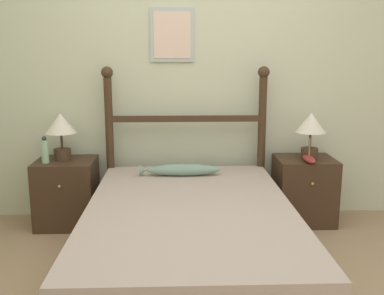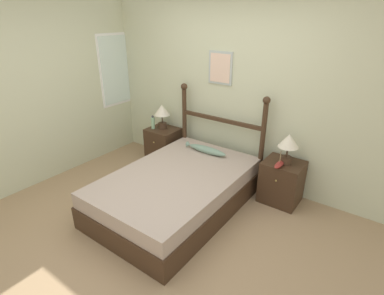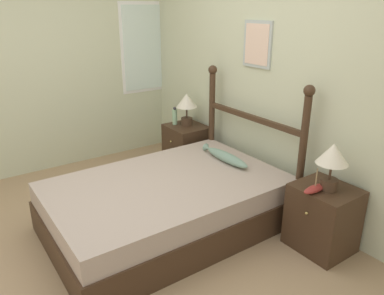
# 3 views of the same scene
# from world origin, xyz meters

# --- Properties ---
(wall_back) EXTENTS (6.40, 0.08, 2.55)m
(wall_back) POSITION_xyz_m (-0.00, 1.73, 1.28)
(wall_back) COLOR beige
(wall_back) RESTS_ON ground_plane
(bed) EXTENTS (1.37, 2.09, 0.47)m
(bed) POSITION_xyz_m (-0.09, 0.55, 0.23)
(bed) COLOR #3D2819
(bed) RESTS_ON ground_plane
(headboard) EXTENTS (1.40, 0.10, 1.33)m
(headboard) POSITION_xyz_m (-0.09, 1.56, 0.75)
(headboard) COLOR #3D2819
(headboard) RESTS_ON ground_plane
(nightstand_left) EXTENTS (0.49, 0.45, 0.56)m
(nightstand_left) POSITION_xyz_m (-1.10, 1.46, 0.28)
(nightstand_left) COLOR #3D2819
(nightstand_left) RESTS_ON ground_plane
(nightstand_right) EXTENTS (0.49, 0.45, 0.56)m
(nightstand_right) POSITION_xyz_m (0.92, 1.46, 0.28)
(nightstand_right) COLOR #3D2819
(nightstand_right) RESTS_ON ground_plane
(table_lamp_left) EXTENTS (0.25, 0.25, 0.39)m
(table_lamp_left) POSITION_xyz_m (-1.13, 1.48, 0.83)
(table_lamp_left) COLOR #422D1E
(table_lamp_left) RESTS_ON nightstand_left
(table_lamp_right) EXTENTS (0.25, 0.25, 0.39)m
(table_lamp_right) POSITION_xyz_m (0.95, 1.44, 0.83)
(table_lamp_right) COLOR #422D1E
(table_lamp_right) RESTS_ON nightstand_right
(bottle) EXTENTS (0.06, 0.06, 0.22)m
(bottle) POSITION_xyz_m (-1.24, 1.38, 0.67)
(bottle) COLOR #99C699
(bottle) RESTS_ON nightstand_left
(model_boat) EXTENTS (0.08, 0.25, 0.20)m
(model_boat) POSITION_xyz_m (0.91, 1.32, 0.59)
(model_boat) COLOR maroon
(model_boat) RESTS_ON nightstand_right
(fish_pillow) EXTENTS (0.65, 0.12, 0.09)m
(fish_pillow) POSITION_xyz_m (-0.14, 1.28, 0.52)
(fish_pillow) COLOR gray
(fish_pillow) RESTS_ON bed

